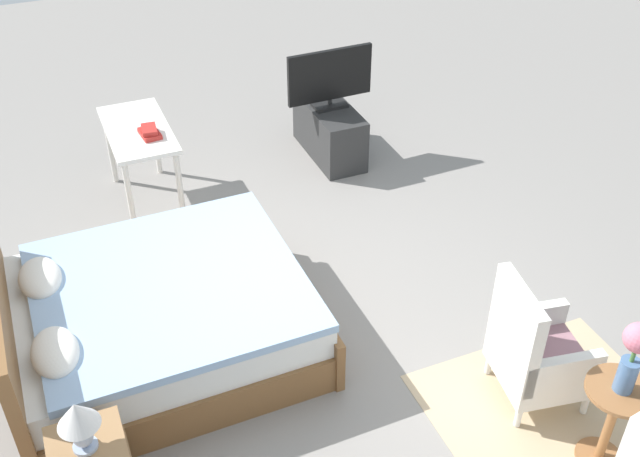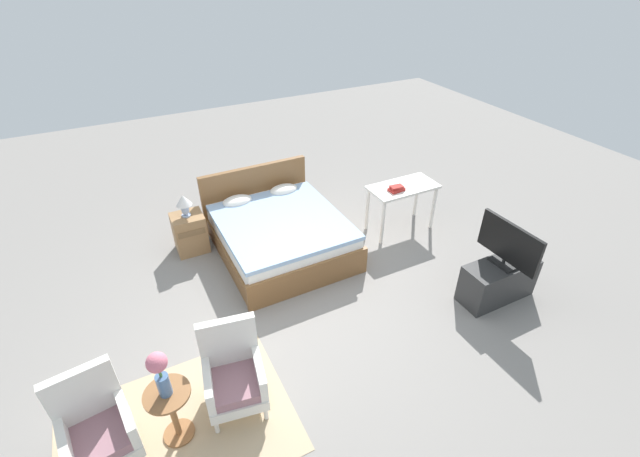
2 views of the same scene
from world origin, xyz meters
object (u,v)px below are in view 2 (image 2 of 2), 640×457
Objects in this scene: nightstand at (190,233)px; book_stack at (397,189)px; flower_vase at (159,371)px; armchair_by_window_right at (234,374)px; table_lamp at (184,203)px; side_table at (172,409)px; vanity_desk at (402,193)px; bed at (279,232)px; armchair_by_window_left at (97,428)px; tv_stand at (498,281)px; tv_flatscreen at (509,244)px.

book_stack reaches higher than nightstand.
armchair_by_window_right is at bearing 10.16° from flower_vase.
flower_vase is at bearing -105.41° from table_lamp.
vanity_desk is (3.82, 1.91, 0.26)m from side_table.
bed is 3.30m from armchair_by_window_left.
side_table is at bearing -179.15° from tv_stand.
tv_stand is 0.56m from tv_flatscreen.
tv_flatscreen is (3.21, -2.76, 0.53)m from nightstand.
side_table reaches higher than tv_stand.
book_stack is (2.87, -0.98, 0.50)m from nightstand.
armchair_by_window_right is at bearing 179.20° from tv_stand.
side_table is 1.85× the size of table_lamp.
nightstand is (0.78, 2.82, -0.61)m from flower_vase.
nightstand is at bearing 74.59° from flower_vase.
flower_vase is 0.56× the size of tv_flatscreen.
book_stack is (-0.34, 1.78, 0.53)m from tv_stand.
vanity_desk is (3.23, 1.80, 0.26)m from armchair_by_window_right.
armchair_by_window_right reaches higher than tv_stand.
armchair_by_window_left and armchair_by_window_right have the same top height.
vanity_desk is (1.90, -0.33, 0.34)m from bed.
armchair_by_window_left is 0.80m from flower_vase.
armchair_by_window_right reaches higher than nightstand.
bed is at bearing 40.30° from armchair_by_window_left.
table_lamp is 3.03m from book_stack.
flower_vase is at bearing -130.63° from bed.
tv_stand is (3.98, 0.06, -0.64)m from flower_vase.
nightstand is (-1.15, 0.58, -0.01)m from bed.
tv_stand is (2.06, -2.18, -0.04)m from bed.
armchair_by_window_left is at bearing -157.77° from book_stack.
side_table is at bearing -153.23° from book_stack.
side_table is 2.96m from table_lamp.
flower_vase is (-0.00, 0.00, 0.52)m from side_table.
table_lamp reaches higher than book_stack.
armchair_by_window_left is (-2.52, -2.14, 0.08)m from bed.
flower_vase is at bearing -179.15° from tv_stand.
armchair_by_window_left is 4.78m from vanity_desk.
tv_flatscreen is (0.00, 0.00, 0.56)m from tv_stand.
armchair_by_window_left is at bearing -139.70° from bed.
armchair_by_window_right reaches higher than vanity_desk.
armchair_by_window_left is 4.60m from tv_flatscreen.
tv_flatscreen is 3.48× the size of book_stack.
table_lamp is (1.37, 2.71, 0.41)m from armchair_by_window_left.
armchair_by_window_right is 3.39m from tv_stand.
side_table reaches higher than nightstand.
bed reaches higher than armchair_by_window_left.
tv_stand is at bearing -40.76° from nightstand.
tv_stand is at bearing -0.80° from armchair_by_window_right.
vanity_desk is at bearing 22.00° from book_stack.
bed is at bearing 166.78° from book_stack.
bed is at bearing 49.37° from flower_vase.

